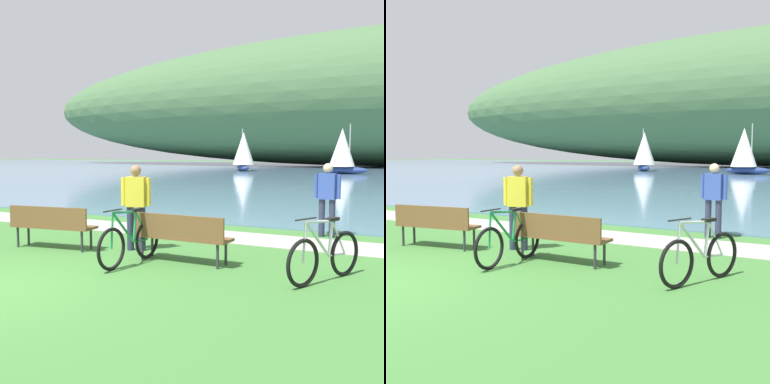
% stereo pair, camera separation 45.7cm
% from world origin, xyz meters
% --- Properties ---
extents(shoreline_path, '(60.00, 1.50, 0.01)m').
position_xyz_m(shoreline_path, '(0.00, 5.59, 0.01)').
color(shoreline_path, '#A39E93').
rests_on(shoreline_path, ground).
extents(park_bench_near_camera, '(1.85, 0.74, 0.88)m').
position_xyz_m(park_bench_near_camera, '(-1.09, 2.65, 0.52)').
color(park_bench_near_camera, brown).
rests_on(park_bench_near_camera, ground).
extents(park_bench_further_along, '(1.80, 0.50, 0.88)m').
position_xyz_m(park_bench_further_along, '(1.84, 2.78, 0.52)').
color(park_bench_further_along, brown).
rests_on(park_bench_further_along, ground).
extents(bicycle_leaning_near_bench, '(0.10, 1.77, 1.01)m').
position_xyz_m(bicycle_leaning_near_bench, '(1.10, 2.29, 0.40)').
color(bicycle_leaning_near_bench, black).
rests_on(bicycle_leaning_near_bench, ground).
extents(bicycle_beside_path, '(0.74, 1.65, 1.01)m').
position_xyz_m(bicycle_beside_path, '(4.37, 2.74, 0.40)').
color(bicycle_beside_path, black).
rests_on(bicycle_beside_path, ground).
extents(person_at_shoreline, '(0.61, 0.25, 1.71)m').
position_xyz_m(person_at_shoreline, '(3.54, 6.67, 0.98)').
color(person_at_shoreline, '#282D47').
rests_on(person_at_shoreline, ground).
extents(person_on_the_grass, '(0.58, 0.33, 1.71)m').
position_xyz_m(person_on_the_grass, '(0.51, 3.34, 0.98)').
color(person_on_the_grass, '#282D47').
rests_on(person_on_the_grass, ground).
extents(sailboat_nearest_to_shore, '(3.85, 2.42, 4.44)m').
position_xyz_m(sailboat_nearest_to_shore, '(-2.35, 39.66, 2.13)').
color(sailboat_nearest_to_shore, navy).
rests_on(sailboat_nearest_to_shore, bay_water).
extents(sailboat_far_off, '(3.18, 3.70, 4.38)m').
position_xyz_m(sailboat_far_off, '(-12.74, 41.95, 2.10)').
color(sailboat_far_off, navy).
rests_on(sailboat_far_off, bay_water).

